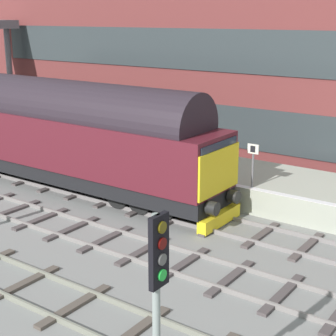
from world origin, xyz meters
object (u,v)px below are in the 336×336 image
object	(u,v)px
diesel_locomotive	(30,125)
signal_post_near	(158,295)
waiting_passenger	(72,127)
platform_number_sign	(253,158)

from	to	relation	value
diesel_locomotive	signal_post_near	bearing A→B (deg)	-123.35
diesel_locomotive	waiting_passenger	size ratio (longest dim) A/B	12.18
signal_post_near	diesel_locomotive	bearing A→B (deg)	56.65
diesel_locomotive	signal_post_near	distance (m)	16.65
platform_number_sign	waiting_passenger	xyz separation A→B (m)	(0.65, 10.08, -0.13)
signal_post_near	waiting_passenger	bearing A→B (deg)	49.88
diesel_locomotive	platform_number_sign	size ratio (longest dim) A/B	12.04
platform_number_sign	waiting_passenger	distance (m)	10.10
platform_number_sign	waiting_passenger	size ratio (longest dim) A/B	1.01
diesel_locomotive	waiting_passenger	distance (m)	2.58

